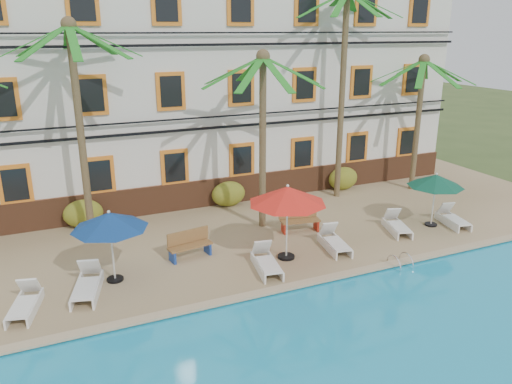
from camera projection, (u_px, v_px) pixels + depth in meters
name	position (u px, v px, depth m)	size (l,w,h in m)	color
ground	(281.00, 281.00, 15.80)	(100.00, 100.00, 0.00)	#384C23
pool_deck	(226.00, 223.00, 20.11)	(30.00, 12.00, 0.25)	tan
pool_coping	(295.00, 285.00, 14.93)	(30.00, 0.35, 0.06)	tan
hotel_building	(186.00, 80.00, 22.81)	(25.40, 6.44, 10.22)	silver
palm_b	(77.00, 102.00, 16.74)	(4.56, 4.56, 7.74)	brown
palm_c	(263.00, 114.00, 18.19)	(4.56, 4.56, 6.67)	brown
palm_d	(343.00, 68.00, 21.23)	(4.56, 4.56, 9.05)	brown
palm_e	(420.00, 102.00, 22.79)	(4.56, 4.56, 6.29)	brown
shrub_left	(83.00, 213.00, 19.27)	(1.50, 0.90, 1.10)	#2F5D1A
shrub_mid	(228.00, 194.00, 21.57)	(1.50, 0.90, 1.10)	#2F5D1A
shrub_right	(343.00, 178.00, 23.80)	(1.50, 0.90, 1.10)	#2F5D1A
umbrella_blue	(110.00, 221.00, 14.70)	(2.28, 2.28, 2.29)	black
umbrella_red	(287.00, 195.00, 16.11)	(2.60, 2.60, 2.59)	black
umbrella_green	(436.00, 181.00, 19.02)	(2.14, 2.14, 2.15)	black
lounger_a	(25.00, 303.00, 13.52)	(1.01, 1.79, 0.80)	white
lounger_b	(87.00, 285.00, 14.44)	(1.14, 1.99, 0.89)	white
lounger_c	(266.00, 262.00, 15.88)	(0.92, 1.87, 0.85)	white
lounger_d	(334.00, 242.00, 17.41)	(0.92, 1.85, 0.84)	white
lounger_e	(397.00, 225.00, 18.91)	(1.09, 1.80, 0.80)	white
lounger_f	(453.00, 218.00, 19.58)	(0.94, 1.77, 0.79)	white
bench_left	(189.00, 244.00, 16.73)	(1.56, 0.71, 0.93)	olive
bench_right	(300.00, 219.00, 18.92)	(1.56, 0.74, 0.93)	olive
pool_ladder	(400.00, 265.00, 16.31)	(0.54, 0.74, 0.74)	silver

